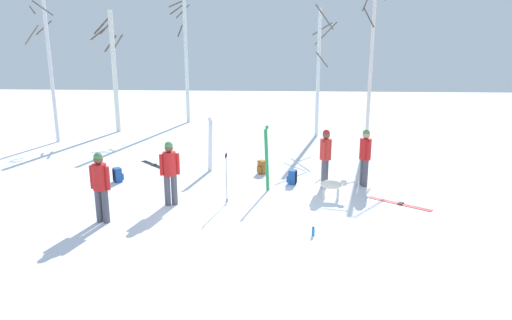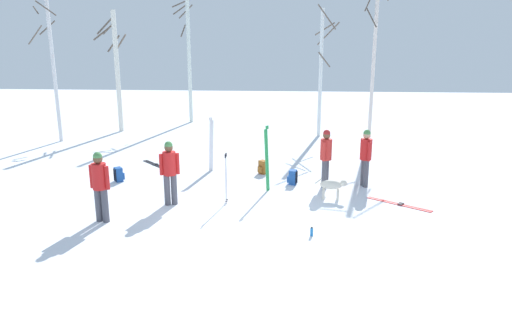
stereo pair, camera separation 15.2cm
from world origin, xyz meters
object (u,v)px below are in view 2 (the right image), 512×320
Objects in this scene: dog at (333,186)px; backpack_1 at (263,167)px; person_1 at (326,154)px; water_bottle_0 at (312,232)px; backpack_0 at (293,177)px; birch_tree_2 at (188,48)px; ski_poles_0 at (226,177)px; ski_pair_planted_1 at (211,145)px; ski_pair_planted_0 at (267,159)px; backpack_2 at (119,175)px; birch_tree_3 at (321,70)px; person_2 at (170,169)px; birch_tree_1 at (116,68)px; birch_tree_4 at (374,46)px; ski_pair_lying_1 at (156,165)px; person_0 at (366,154)px; ski_pair_lying_0 at (399,204)px; birch_tree_0 at (52,57)px; person_3 at (100,182)px.

backpack_1 is (-2.04, 2.38, -0.17)m from dog.
water_bottle_0 is at bearing -98.48° from person_1.
dog is 2.03× the size of backpack_0.
birch_tree_2 reaches higher than backpack_1.
ski_poles_0 is 6.49× the size of water_bottle_0.
ski_pair_planted_1 is 4.11× the size of backpack_1.
ski_pair_planted_0 is 1.54m from ski_poles_0.
ski_pair_planted_0 is 4.71m from backpack_2.
birch_tree_3 is (0.27, 7.59, 1.98)m from person_1.
person_2 is 0.30× the size of birch_tree_3.
person_1 is 4.60m from person_2.
birch_tree_4 reaches higher than birch_tree_1.
ski_pair_lying_1 is 2.05m from backpack_2.
person_0 is 0.23× the size of birch_tree_4.
ski_pair_lying_0 is 0.27× the size of birch_tree_1.
backpack_2 is 9.01m from birch_tree_1.
ski_pair_planted_1 reaches higher than person_1.
backpack_1 reaches higher than ski_pair_lying_0.
backpack_0 is at bearing -25.58° from ski_pair_planted_1.
ski_pair_lying_1 is 0.24× the size of birch_tree_1.
ski_poles_0 is at bearing -56.55° from birch_tree_1.
person_1 is 7.95m from birch_tree_4.
backpack_0 reaches higher than water_bottle_0.
birch_tree_2 is at bearing 48.86° from birch_tree_0.
person_3 is 1.12× the size of ski_pair_lying_0.
birch_tree_1 is (-5.03, 10.01, 2.01)m from person_2.
person_1 is 1.25× the size of ski_poles_0.
person_3 is at bearing -58.22° from birch_tree_0.
person_2 is at bearing -68.45° from ski_pair_lying_1.
person_0 reaches higher than ski_poles_0.
person_1 is 1.92× the size of dog.
ski_pair_planted_1 reaches higher than person_2.
water_bottle_0 is 14.91m from birch_tree_1.
ski_pair_lying_1 is 0.97× the size of ski_poles_0.
person_3 is at bearing -149.86° from person_1.
ski_pair_planted_1 is 2.31m from ski_pair_lying_1.
person_3 is at bearing -87.84° from ski_pair_lying_1.
person_0 is 7.80m from birch_tree_3.
birch_tree_1 is at bearing 109.72° from backpack_2.
birch_tree_4 reaches higher than person_3.
ski_pair_lying_0 is at bearing -66.26° from person_0.
ski_pair_lying_1 is 7.35m from birch_tree_0.
birch_tree_0 is (-10.44, 9.32, 3.49)m from water_bottle_0.
birch_tree_4 is at bearing 42.35° from ski_pair_planted_1.
ski_pair_lying_0 is 1.14× the size of ski_pair_lying_1.
dog is at bearing -84.28° from person_1.
person_0 is 7.20m from ski_pair_lying_1.
water_bottle_0 is (5.77, -3.72, -0.12)m from backpack_2.
ski_pair_planted_0 reaches higher than person_2.
backpack_0 is 1.45m from backpack_1.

